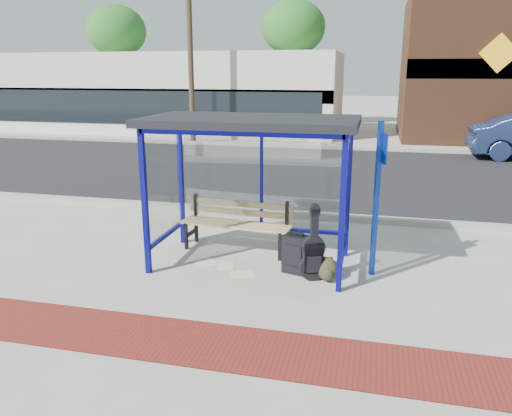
% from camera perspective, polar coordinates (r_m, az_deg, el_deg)
% --- Properties ---
extents(ground, '(120.00, 120.00, 0.00)m').
position_cam_1_polar(ground, '(8.38, -0.54, -6.38)').
color(ground, '#B2ADA0').
rests_on(ground, ground).
extents(brick_paver_strip, '(60.00, 1.00, 0.01)m').
position_cam_1_polar(brick_paver_strip, '(6.14, -6.61, -15.07)').
color(brick_paver_strip, maroon).
rests_on(brick_paver_strip, ground).
extents(curb_near, '(60.00, 0.25, 0.12)m').
position_cam_1_polar(curb_near, '(11.05, 3.09, -0.65)').
color(curb_near, gray).
rests_on(curb_near, ground).
extents(street_asphalt, '(60.00, 10.00, 0.00)m').
position_cam_1_polar(street_asphalt, '(15.97, 6.42, 4.07)').
color(street_asphalt, black).
rests_on(street_asphalt, ground).
extents(curb_far, '(60.00, 0.25, 0.12)m').
position_cam_1_polar(curb_far, '(20.96, 8.20, 6.86)').
color(curb_far, gray).
rests_on(curb_far, ground).
extents(far_sidewalk, '(60.00, 4.00, 0.01)m').
position_cam_1_polar(far_sidewalk, '(22.84, 8.66, 7.40)').
color(far_sidewalk, '#B2ADA0').
rests_on(far_sidewalk, ground).
extents(bus_shelter, '(3.30, 1.80, 2.42)m').
position_cam_1_polar(bus_shelter, '(7.92, -0.45, 7.86)').
color(bus_shelter, '#0B0B79').
rests_on(bus_shelter, ground).
extents(storefront_white, '(18.00, 6.04, 4.00)m').
position_cam_1_polar(storefront_white, '(27.78, -9.88, 12.87)').
color(storefront_white, silver).
rests_on(storefront_white, ground).
extents(tree_left, '(3.60, 3.60, 7.03)m').
position_cam_1_polar(tree_left, '(33.63, -15.63, 18.84)').
color(tree_left, '#4C3826').
rests_on(tree_left, ground).
extents(tree_mid, '(3.60, 3.60, 7.03)m').
position_cam_1_polar(tree_mid, '(30.05, 4.30, 19.81)').
color(tree_mid, '#4C3826').
rests_on(tree_mid, ground).
extents(utility_pole_west, '(1.60, 0.24, 8.00)m').
position_cam_1_polar(utility_pole_west, '(22.41, -7.53, 17.81)').
color(utility_pole_west, '#4C3826').
rests_on(utility_pole_west, ground).
extents(bench, '(2.00, 0.65, 0.93)m').
position_cam_1_polar(bench, '(8.87, -2.17, -1.54)').
color(bench, black).
rests_on(bench, ground).
extents(guitar_bag, '(0.43, 0.25, 1.14)m').
position_cam_1_polar(guitar_bag, '(7.66, 6.59, -5.28)').
color(guitar_bag, black).
rests_on(guitar_bag, ground).
extents(suitcase, '(0.44, 0.34, 0.67)m').
position_cam_1_polar(suitcase, '(7.94, 4.55, -5.28)').
color(suitcase, black).
rests_on(suitcase, ground).
extents(backpack, '(0.33, 0.31, 0.37)m').
position_cam_1_polar(backpack, '(7.74, 8.17, -7.03)').
color(backpack, '#2B2A18').
rests_on(backpack, ground).
extents(sign_post, '(0.16, 0.28, 2.41)m').
position_cam_1_polar(sign_post, '(7.75, 13.69, 1.88)').
color(sign_post, navy).
rests_on(sign_post, ground).
extents(newspaper_a, '(0.32, 0.38, 0.01)m').
position_cam_1_polar(newspaper_a, '(8.30, -3.46, -6.60)').
color(newspaper_a, white).
rests_on(newspaper_a, ground).
extents(newspaper_b, '(0.51, 0.47, 0.01)m').
position_cam_1_polar(newspaper_b, '(7.94, -1.54, -7.64)').
color(newspaper_b, white).
rests_on(newspaper_b, ground).
extents(newspaper_c, '(0.47, 0.47, 0.01)m').
position_cam_1_polar(newspaper_c, '(8.44, -5.64, -6.27)').
color(newspaper_c, white).
rests_on(newspaper_c, ground).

